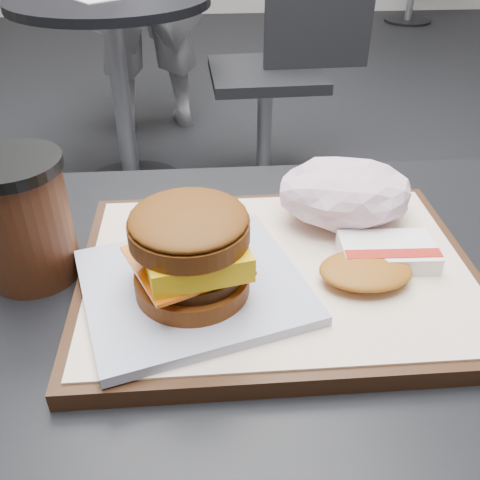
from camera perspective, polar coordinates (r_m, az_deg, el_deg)
name	(u,v)px	position (r m, az deg, el deg)	size (l,w,h in m)	color
customer_table	(261,442)	(0.63, 2.29, -20.74)	(0.80, 0.60, 0.77)	#A5A5AA
serving_tray	(278,274)	(0.52, 4.05, -3.63)	(0.38, 0.28, 0.02)	#321B0E
breakfast_sandwich	(192,260)	(0.46, -5.17, -2.15)	(0.23, 0.22, 0.09)	silver
hash_brown	(378,260)	(0.52, 14.48, -2.10)	(0.12, 0.09, 0.02)	white
crumpled_wrapper	(346,193)	(0.58, 11.22, 4.94)	(0.14, 0.11, 0.06)	white
coffee_cup	(23,216)	(0.54, -22.14, 2.38)	(0.09, 0.09, 0.13)	#3E1C0E
neighbor_table	(116,55)	(2.10, -13.08, 18.66)	(0.70, 0.70, 0.75)	black
neighbor_chair	(284,60)	(2.14, 4.71, 18.58)	(0.61, 0.44, 0.88)	#9F9FA4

